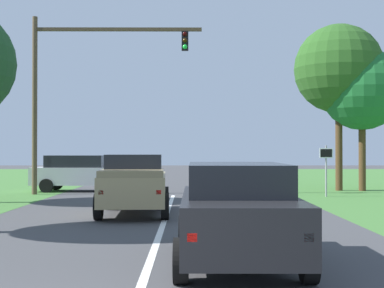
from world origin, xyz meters
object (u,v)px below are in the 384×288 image
Objects in this scene: extra_tree_1 at (339,69)px; keep_moving_sign at (326,164)px; crossing_suv_far at (79,172)px; oak_tree_right at (362,89)px; red_suv_near at (237,211)px; pickup_truck_lead at (134,184)px; traffic_light at (77,77)px.

keep_moving_sign is at bearing -112.84° from extra_tree_1.
extra_tree_1 reaches higher than crossing_suv_far.
oak_tree_right reaches higher than crossing_suv_far.
red_suv_near is 0.97× the size of pickup_truck_lead.
crossing_suv_far is at bearing 110.30° from pickup_truck_lead.
oak_tree_right is 1.52× the size of crossing_suv_far.
oak_tree_right is at bearing 66.40° from red_suv_near.
pickup_truck_lead is 0.57× the size of extra_tree_1.
extra_tree_1 is at bearing 10.48° from traffic_light.
oak_tree_right is (2.73, 3.54, 3.73)m from keep_moving_sign.
extra_tree_1 is at bearing 69.69° from red_suv_near.
oak_tree_right is at bearing 44.44° from pickup_truck_lead.
oak_tree_right is at bearing -12.69° from extra_tree_1.
keep_moving_sign is (7.93, 6.91, 0.49)m from pickup_truck_lead.
traffic_light is at bearing 113.09° from pickup_truck_lead.
traffic_light is 5.01m from crossing_suv_far.
keep_moving_sign is 0.48× the size of crossing_suv_far.
red_suv_near is at bearing -109.65° from keep_moving_sign.
pickup_truck_lead is at bearing -131.67° from extra_tree_1.
crossing_suv_far is at bearing 109.63° from red_suv_near.
traffic_light is (-6.20, 16.14, 4.58)m from red_suv_near.
oak_tree_right reaches higher than red_suv_near.
pickup_truck_lead is at bearing -135.56° from oak_tree_right.
keep_moving_sign reaches higher than crossing_suv_far.
pickup_truck_lead is 2.14× the size of keep_moving_sign.
pickup_truck_lead is (-2.66, 7.85, 0.02)m from red_suv_near.
crossing_suv_far is (-6.46, 18.12, -0.02)m from red_suv_near.
traffic_light reaches higher than red_suv_near.
traffic_light is 1.74× the size of crossing_suv_far.
red_suv_near is 0.56× the size of extra_tree_1.
red_suv_near is 0.66× the size of oak_tree_right.
pickup_truck_lead is 15.51m from oak_tree_right.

